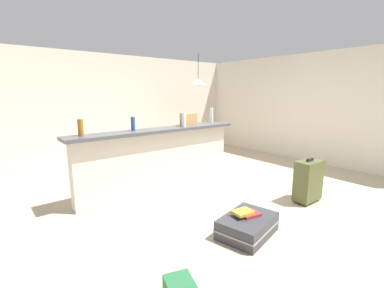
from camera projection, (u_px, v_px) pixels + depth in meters
The scene contains 16 objects.
ground_plane at pixel (210, 188), 4.63m from camera, with size 13.00×13.00×0.05m, color #BCAD8E.
wall_back at pixel (129, 107), 6.71m from camera, with size 6.60×0.10×2.50m, color silver.
wall_right at pixel (294, 107), 6.49m from camera, with size 0.10×6.00×2.50m, color silver.
partition_half_wall at pixel (160, 161), 4.41m from camera, with size 2.80×0.20×0.99m, color silver.
bar_countertop at pixel (159, 130), 4.31m from camera, with size 2.96×0.40×0.05m, color #4C4C51.
bottle_amber at pixel (81, 128), 3.57m from camera, with size 0.07×0.07×0.23m, color #9E661E.
bottle_blue at pixel (133, 124), 4.08m from camera, with size 0.06×0.06×0.21m, color #284C89.
bottle_white at pixel (184, 120), 4.49m from camera, with size 0.07×0.07×0.24m, color silver.
bottle_clear at pixel (212, 115), 5.10m from camera, with size 0.07×0.07×0.29m, color silver.
grocery_bag at pixel (189, 119), 4.71m from camera, with size 0.26×0.18×0.22m, color tan.
dining_table at pixel (196, 132), 6.60m from camera, with size 1.10×0.80×0.74m.
dining_chair_near_partition at pixel (207, 140), 6.21m from camera, with size 0.44×0.44×0.93m.
pendant_lamp at pixel (198, 82), 6.30m from camera, with size 0.34×0.34×0.75m.
suitcase_flat_charcoal at pixel (248, 225), 3.06m from camera, with size 0.88×0.63×0.22m.
suitcase_upright_olive at pixel (308, 180), 3.94m from camera, with size 0.44×0.25×0.67m.
book_stack at pixel (246, 213), 3.06m from camera, with size 0.32×0.24×0.06m.
Camera 1 is at (-3.01, -3.22, 1.62)m, focal length 24.84 mm.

